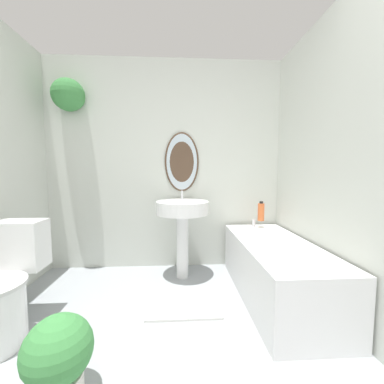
# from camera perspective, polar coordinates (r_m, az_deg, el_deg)

# --- Properties ---
(wall_back) EXTENTS (2.79, 0.34, 2.40)m
(wall_back) POSITION_cam_1_polar(r_m,az_deg,el_deg) (2.78, -8.30, 7.84)
(wall_back) COLOR silver
(wall_back) RESTS_ON ground_plane
(wall_right) EXTENTS (0.06, 2.44, 2.40)m
(wall_right) POSITION_cam_1_polar(r_m,az_deg,el_deg) (2.00, 34.23, 6.37)
(wall_right) COLOR silver
(wall_right) RESTS_ON ground_plane
(pedestal_sink) EXTENTS (0.55, 0.55, 0.92)m
(pedestal_sink) POSITION_cam_1_polar(r_m,az_deg,el_deg) (2.48, -2.35, -5.81)
(pedestal_sink) COLOR white
(pedestal_sink) RESTS_ON ground_plane
(bathtub) EXTENTS (0.61, 1.43, 0.58)m
(bathtub) POSITION_cam_1_polar(r_m,az_deg,el_deg) (2.32, 19.52, -17.05)
(bathtub) COLOR silver
(bathtub) RESTS_ON ground_plane
(shampoo_bottle) EXTENTS (0.07, 0.07, 0.22)m
(shampoo_bottle) POSITION_cam_1_polar(r_m,az_deg,el_deg) (2.74, 16.39, -4.61)
(shampoo_bottle) COLOR #DB6633
(shampoo_bottle) RESTS_ON bathtub
(potted_plant) EXTENTS (0.32, 0.32, 0.43)m
(potted_plant) POSITION_cam_1_polar(r_m,az_deg,el_deg) (1.53, -29.61, -31.13)
(potted_plant) COLOR silver
(potted_plant) RESTS_ON ground_plane
(bath_mat) EXTENTS (0.60, 0.38, 0.02)m
(bath_mat) POSITION_cam_1_polar(r_m,az_deg,el_deg) (2.17, -2.01, -25.93)
(bath_mat) COLOR silver
(bath_mat) RESTS_ON ground_plane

